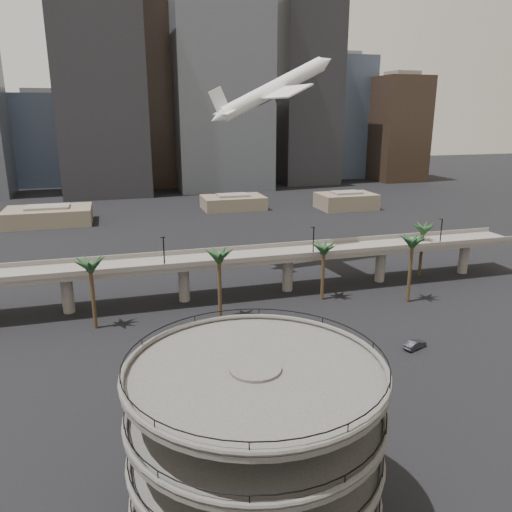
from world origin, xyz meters
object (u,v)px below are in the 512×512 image
object	(u,v)px
overpass	(237,262)
airborne_jet	(273,90)
car_a	(239,418)
parking_ramp	(255,434)
car_b	(415,345)

from	to	relation	value
overpass	airborne_jet	xyz separation A→B (m)	(12.33, 15.34, 34.09)
car_a	parking_ramp	bearing A→B (deg)	156.67
overpass	car_b	xyz separation A→B (m)	(21.60, -31.56, -6.64)
airborne_jet	car_b	bearing A→B (deg)	-86.20
airborne_jet	overpass	bearing A→B (deg)	-136.18
car_a	car_b	size ratio (longest dim) A/B	1.11
car_b	parking_ramp	bearing A→B (deg)	107.94
overpass	car_b	size ratio (longest dim) A/B	30.74
airborne_jet	parking_ramp	bearing A→B (deg)	-116.20
car_b	car_a	bearing A→B (deg)	89.78
overpass	parking_ramp	bearing A→B (deg)	-102.43
overpass	car_a	xyz separation A→B (m)	(-10.60, -43.44, -6.54)
parking_ramp	airborne_jet	distance (m)	84.65
car_a	airborne_jet	bearing A→B (deg)	-35.87
parking_ramp	car_a	distance (m)	18.15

